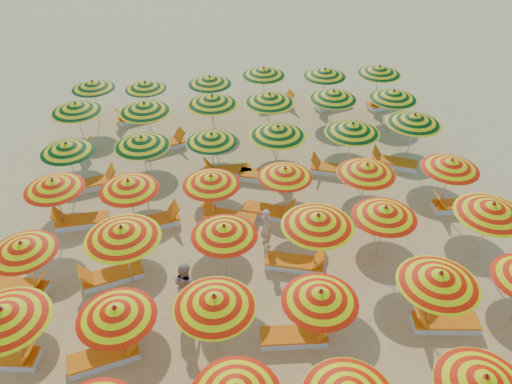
% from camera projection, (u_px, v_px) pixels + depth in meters
% --- Properties ---
extents(ground, '(120.00, 120.00, 0.00)m').
position_uv_depth(ground, '(258.00, 242.00, 15.75)').
color(ground, '#E0AD63').
rests_on(ground, ground).
extents(umbrella_10, '(2.39, 2.39, 2.02)m').
position_uv_depth(umbrella_10, '(484.00, 382.00, 9.84)').
color(umbrella_10, silver).
rests_on(umbrella_10, ground).
extents(umbrella_12, '(2.45, 2.45, 2.15)m').
position_uv_depth(umbrella_12, '(3.00, 314.00, 11.04)').
color(umbrella_12, silver).
rests_on(umbrella_12, ground).
extents(umbrella_13, '(2.28, 2.28, 1.96)m').
position_uv_depth(umbrella_13, '(116.00, 312.00, 11.30)').
color(umbrella_13, silver).
rests_on(umbrella_13, ground).
extents(umbrella_14, '(2.25, 2.25, 2.07)m').
position_uv_depth(umbrella_14, '(214.00, 301.00, 11.43)').
color(umbrella_14, silver).
rests_on(umbrella_14, ground).
extents(umbrella_15, '(1.88, 1.88, 1.96)m').
position_uv_depth(umbrella_15, '(320.00, 296.00, 11.69)').
color(umbrella_15, silver).
rests_on(umbrella_15, ground).
extents(umbrella_16, '(2.19, 2.19, 2.13)m').
position_uv_depth(umbrella_16, '(440.00, 278.00, 11.94)').
color(umbrella_16, silver).
rests_on(umbrella_16, ground).
extents(umbrella_18, '(1.94, 1.94, 1.90)m').
position_uv_depth(umbrella_18, '(22.00, 247.00, 13.11)').
color(umbrella_18, silver).
rests_on(umbrella_18, ground).
extents(umbrella_19, '(2.42, 2.42, 2.18)m').
position_uv_depth(umbrella_19, '(122.00, 232.00, 13.22)').
color(umbrella_19, silver).
rests_on(umbrella_19, ground).
extents(umbrella_20, '(2.07, 2.07, 1.96)m').
position_uv_depth(umbrella_20, '(224.00, 230.00, 13.58)').
color(umbrella_20, silver).
rests_on(umbrella_20, ground).
extents(umbrella_21, '(2.18, 2.18, 2.16)m').
position_uv_depth(umbrella_21, '(318.00, 220.00, 13.65)').
color(umbrella_21, silver).
rests_on(umbrella_21, ground).
extents(umbrella_22, '(2.37, 2.37, 1.98)m').
position_uv_depth(umbrella_22, '(385.00, 212.00, 14.19)').
color(umbrella_22, silver).
rests_on(umbrella_22, ground).
extents(umbrella_23, '(2.23, 2.23, 2.17)m').
position_uv_depth(umbrella_23, '(492.00, 209.00, 14.03)').
color(umbrella_23, silver).
rests_on(umbrella_23, ground).
extents(umbrella_24, '(2.18, 2.18, 1.96)m').
position_uv_depth(umbrella_24, '(53.00, 184.00, 15.31)').
color(umbrella_24, silver).
rests_on(umbrella_24, ground).
extents(umbrella_25, '(2.40, 2.40, 1.97)m').
position_uv_depth(umbrella_25, '(129.00, 185.00, 15.27)').
color(umbrella_25, silver).
rests_on(umbrella_25, ground).
extents(umbrella_26, '(2.18, 2.18, 1.94)m').
position_uv_depth(umbrella_26, '(211.00, 180.00, 15.53)').
color(umbrella_26, silver).
rests_on(umbrella_26, ground).
extents(umbrella_27, '(2.00, 2.00, 1.88)m').
position_uv_depth(umbrella_27, '(285.00, 172.00, 15.96)').
color(umbrella_27, silver).
rests_on(umbrella_27, ground).
extents(umbrella_28, '(2.52, 2.52, 2.01)m').
position_uv_depth(umbrella_28, '(367.00, 169.00, 15.91)').
color(umbrella_28, silver).
rests_on(umbrella_28, ground).
extents(umbrella_29, '(2.23, 2.23, 2.00)m').
position_uv_depth(umbrella_29, '(451.00, 164.00, 16.15)').
color(umbrella_29, silver).
rests_on(umbrella_29, ground).
extents(umbrella_30, '(1.88, 1.88, 1.95)m').
position_uv_depth(umbrella_30, '(67.00, 147.00, 17.07)').
color(umbrella_30, silver).
rests_on(umbrella_30, ground).
extents(umbrella_31, '(2.14, 2.14, 2.05)m').
position_uv_depth(umbrella_31, '(142.00, 141.00, 17.23)').
color(umbrella_31, silver).
rests_on(umbrella_31, ground).
extents(umbrella_32, '(2.14, 2.14, 1.90)m').
position_uv_depth(umbrella_32, '(212.00, 138.00, 17.69)').
color(umbrella_32, silver).
rests_on(umbrella_32, ground).
extents(umbrella_33, '(2.14, 2.14, 2.17)m').
position_uv_depth(umbrella_33, '(278.00, 131.00, 17.60)').
color(umbrella_33, silver).
rests_on(umbrella_33, ground).
extents(umbrella_34, '(2.18, 2.18, 2.11)m').
position_uv_depth(umbrella_34, '(353.00, 128.00, 17.87)').
color(umbrella_34, silver).
rests_on(umbrella_34, ground).
extents(umbrella_35, '(2.22, 2.22, 2.15)m').
position_uv_depth(umbrella_35, '(414.00, 119.00, 18.34)').
color(umbrella_35, silver).
rests_on(umbrella_35, ground).
extents(umbrella_36, '(2.65, 2.65, 2.12)m').
position_uv_depth(umbrella_36, '(76.00, 107.00, 19.17)').
color(umbrella_36, silver).
rests_on(umbrella_36, ground).
extents(umbrella_37, '(2.60, 2.60, 2.13)m').
position_uv_depth(umbrella_37, '(145.00, 107.00, 19.16)').
color(umbrella_37, silver).
rests_on(umbrella_37, ground).
extents(umbrella_38, '(2.42, 2.42, 2.17)m').
position_uv_depth(umbrella_38, '(212.00, 100.00, 19.58)').
color(umbrella_38, silver).
rests_on(umbrella_38, ground).
extents(umbrella_39, '(2.60, 2.60, 2.15)m').
position_uv_depth(umbrella_39, '(269.00, 98.00, 19.74)').
color(umbrella_39, silver).
rests_on(umbrella_39, ground).
extents(umbrella_40, '(2.17, 2.17, 2.07)m').
position_uv_depth(umbrella_40, '(333.00, 95.00, 20.15)').
color(umbrella_40, silver).
rests_on(umbrella_40, ground).
extents(umbrella_41, '(2.30, 2.30, 2.06)m').
position_uv_depth(umbrella_41, '(393.00, 95.00, 20.17)').
color(umbrella_41, silver).
rests_on(umbrella_41, ground).
extents(umbrella_42, '(2.10, 2.10, 1.93)m').
position_uv_depth(umbrella_42, '(93.00, 85.00, 21.21)').
color(umbrella_42, silver).
rests_on(umbrella_42, ground).
extents(umbrella_43, '(2.27, 2.27, 1.86)m').
position_uv_depth(umbrella_43, '(145.00, 85.00, 21.32)').
color(umbrella_43, silver).
rests_on(umbrella_43, ground).
extents(umbrella_44, '(2.43, 2.43, 1.98)m').
position_uv_depth(umbrella_44, '(210.00, 80.00, 21.48)').
color(umbrella_44, silver).
rests_on(umbrella_44, ground).
extents(umbrella_45, '(2.07, 2.07, 2.08)m').
position_uv_depth(umbrella_45, '(264.00, 72.00, 22.00)').
color(umbrella_45, silver).
rests_on(umbrella_45, ground).
extents(umbrella_46, '(2.33, 2.33, 2.02)m').
position_uv_depth(umbrella_46, '(325.00, 72.00, 22.06)').
color(umbrella_46, silver).
rests_on(umbrella_46, ground).
extents(umbrella_47, '(2.48, 2.48, 2.10)m').
position_uv_depth(umbrella_47, '(379.00, 70.00, 22.11)').
color(umbrella_47, silver).
rests_on(umbrella_47, ground).
extents(lounger_10, '(1.80, 0.83, 0.69)m').
position_uv_depth(lounger_10, '(5.00, 357.00, 12.17)').
color(lounger_10, white).
rests_on(lounger_10, ground).
extents(lounger_11, '(1.82, 1.01, 0.69)m').
position_uv_depth(lounger_11, '(105.00, 356.00, 12.20)').
color(lounger_11, white).
rests_on(lounger_11, ground).
extents(lounger_12, '(1.76, 0.67, 0.69)m').
position_uv_depth(lounger_12, '(295.00, 336.00, 12.67)').
color(lounger_12, white).
rests_on(lounger_12, ground).
extents(lounger_13, '(1.79, 0.77, 0.69)m').
position_uv_depth(lounger_13, '(443.00, 323.00, 13.02)').
color(lounger_13, white).
rests_on(lounger_13, ground).
extents(lounger_14, '(1.82, 1.02, 0.69)m').
position_uv_depth(lounger_14, '(19.00, 287.00, 14.01)').
color(lounger_14, white).
rests_on(lounger_14, ground).
extents(lounger_15, '(1.83, 1.05, 0.69)m').
position_uv_depth(lounger_15, '(111.00, 276.00, 14.35)').
color(lounger_15, white).
rests_on(lounger_15, ground).
extents(lounger_16, '(1.83, 1.04, 0.69)m').
position_uv_depth(lounger_16, '(296.00, 263.00, 14.78)').
color(lounger_16, white).
rests_on(lounger_16, ground).
extents(lounger_17, '(1.78, 0.72, 0.69)m').
position_uv_depth(lounger_17, '(81.00, 221.00, 16.35)').
color(lounger_17, white).
rests_on(lounger_17, ground).
extents(lounger_18, '(1.82, 1.01, 0.69)m').
position_uv_depth(lounger_18, '(155.00, 222.00, 16.31)').
color(lounger_18, white).
rests_on(lounger_18, ground).
extents(lounger_19, '(1.83, 1.13, 0.69)m').
position_uv_depth(lounger_19, '(229.00, 218.00, 16.49)').
color(lounger_19, white).
rests_on(lounger_19, ground).
extents(lounger_20, '(1.82, 1.23, 0.69)m').
position_uv_depth(lounger_20, '(269.00, 212.00, 16.74)').
color(lounger_20, white).
rests_on(lounger_20, ground).
extents(lounger_21, '(1.76, 0.66, 0.69)m').
position_uv_depth(lounger_21, '(457.00, 206.00, 16.99)').
color(lounger_21, white).
rests_on(lounger_21, ground).
extents(lounger_22, '(1.83, 1.06, 0.69)m').
position_uv_depth(lounger_22, '(93.00, 184.00, 18.05)').
color(lounger_22, white).
rests_on(lounger_22, ground).
extents(lounger_23, '(1.77, 0.72, 0.69)m').
position_uv_depth(lounger_23, '(227.00, 171.00, 18.68)').
color(lounger_23, white).
rests_on(lounger_23, ground).
extents(lounger_24, '(1.83, 1.07, 0.69)m').
position_uv_depth(lounger_24, '(264.00, 176.00, 18.42)').
color(lounger_24, white).
rests_on(lounger_24, ground).
extents(lounger_25, '(1.83, 1.13, 0.69)m').
position_uv_depth(lounger_25, '(332.00, 169.00, 18.79)').
color(lounger_25, white).
rests_on(lounger_25, ground).
extents(lounger_26, '(1.82, 1.22, 0.69)m').
position_uv_depth(lounger_26, '(393.00, 163.00, 19.17)').
color(lounger_26, white).
rests_on(lounger_26, ground).
extents(lounger_27, '(1.83, 1.08, 0.69)m').
position_uv_depth(lounger_27, '(71.00, 149.00, 19.99)').
color(lounger_27, white).
rests_on(lounger_27, ground).
extents(lounger_28, '(1.82, 1.21, 0.69)m').
position_uv_depth(lounger_28, '(165.00, 145.00, 20.20)').
color(lounger_28, white).
rests_on(lounger_28, ground).
extents(lounger_29, '(1.82, 1.24, 0.69)m').
position_uv_depth(lounger_29, '(136.00, 117.00, 22.16)').
color(lounger_29, white).
rests_on(lounger_29, ground).
extents(lounger_30, '(1.82, 0.94, 0.69)m').
position_uv_depth(lounger_30, '(276.00, 104.00, 23.14)').
color(lounger_30, white).
rests_on(lounger_30, ground).
extents(lounger_31, '(1.83, 1.12, 0.69)m').
position_uv_depth(lounger_31, '(332.00, 104.00, 23.18)').
color(lounger_31, white).
rests_on(lounger_31, ground).
extents(lounger_32, '(1.82, 1.18, 0.69)m').
position_uv_depth(lounger_32, '(384.00, 104.00, 23.17)').
color(lounger_32, white).
rests_on(lounger_32, ground).
extents(beachgoer_a, '(0.52, 0.59, 1.37)m').
position_uv_depth(beachgoer_a, '(266.00, 227.00, 15.27)').
color(beachgoer_a, tan).
rests_on(beachgoer_a, ground).
extents(beachgoer_b, '(0.91, 0.91, 1.49)m').
position_uv_depth(beachgoer_b, '(185.00, 284.00, 13.30)').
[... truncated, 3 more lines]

